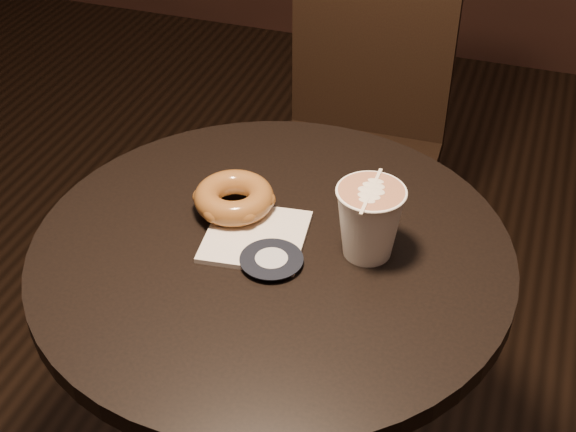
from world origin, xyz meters
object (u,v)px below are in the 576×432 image
(cafe_table, at_px, (273,341))
(latte_cup, at_px, (369,222))
(doughnut, at_px, (234,198))
(pastry_bag, at_px, (256,236))
(chair, at_px, (361,113))

(cafe_table, xyz_separation_m, latte_cup, (0.13, 0.03, 0.25))
(doughnut, bearing_deg, latte_cup, -7.00)
(pastry_bag, xyz_separation_m, latte_cup, (0.16, 0.02, 0.05))
(doughnut, relative_size, latte_cup, 1.12)
(cafe_table, xyz_separation_m, doughnut, (-0.08, 0.06, 0.23))
(pastry_bag, relative_size, latte_cup, 1.32)
(doughnut, xyz_separation_m, latte_cup, (0.21, -0.03, 0.03))
(pastry_bag, bearing_deg, latte_cup, 1.05)
(cafe_table, relative_size, pastry_bag, 5.25)
(pastry_bag, bearing_deg, chair, 85.21)
(pastry_bag, height_order, doughnut, doughnut)
(cafe_table, xyz_separation_m, chair, (-0.06, 0.77, -0.01))
(cafe_table, height_order, pastry_bag, pastry_bag)
(chair, distance_m, doughnut, 0.75)
(cafe_table, relative_size, chair, 0.78)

